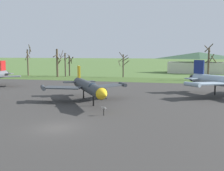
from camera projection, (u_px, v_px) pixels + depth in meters
The scene contains 12 objects.
ground_plane at pixel (57, 128), 24.87m from camera, with size 600.00×600.00×0.00m, color #4C6B33.
asphalt_apron at pixel (100, 100), 39.24m from camera, with size 77.63×49.56×0.05m, color #383533.
grass_verge_strip at pixel (132, 80), 68.98m from camera, with size 137.63×12.00×0.06m, color #415C27.
jet_fighter_front_left at pixel (88, 87), 37.32m from camera, with size 12.23×14.71×4.87m.
info_placard_front_left at pixel (104, 110), 29.60m from camera, with size 0.52×0.35×1.06m.
bare_tree_far_left at pixel (28, 60), 80.21m from camera, with size 1.79×2.02×9.40m.
bare_tree_left_of_center at pixel (57, 62), 76.60m from camera, with size 2.44×2.10×8.04m.
bare_tree_center at pixel (65, 63), 77.40m from camera, with size 3.52×3.63×7.77m.
bare_tree_right_of_center at pixel (70, 64), 80.36m from camera, with size 2.10×1.92×6.33m.
bare_tree_far_right at pixel (123, 64), 75.88m from camera, with size 3.30×3.25×7.12m.
bare_tree_backdrop_extra at pixel (209, 62), 67.86m from camera, with size 3.26×3.29×9.31m.
visitor_building at pixel (199, 63), 91.93m from camera, with size 21.84×10.42×7.12m.
Camera 1 is at (10.51, -22.39, 7.01)m, focal length 42.89 mm.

